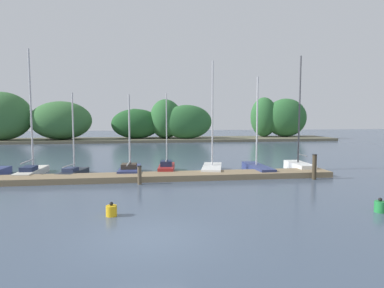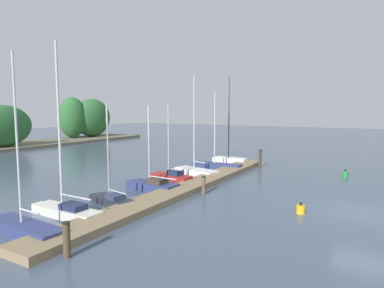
% 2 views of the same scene
% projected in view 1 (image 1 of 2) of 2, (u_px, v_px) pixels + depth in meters
% --- Properties ---
extents(ground, '(160.00, 160.00, 0.00)m').
position_uv_depth(ground, '(150.00, 239.00, 10.35)').
color(ground, '#425166').
extents(dock_pier, '(23.08, 1.80, 0.35)m').
position_uv_depth(dock_pier, '(148.00, 177.00, 19.93)').
color(dock_pier, '#847051').
rests_on(dock_pier, ground).
extents(far_shore, '(59.31, 8.00, 7.33)m').
position_uv_depth(far_shore, '(141.00, 121.00, 50.64)').
color(far_shore, '#66604C').
rests_on(far_shore, ground).
extents(sailboat_1, '(1.11, 4.19, 8.12)m').
position_uv_depth(sailboat_1, '(32.00, 169.00, 21.27)').
color(sailboat_1, silver).
rests_on(sailboat_1, ground).
extents(sailboat_2, '(1.62, 3.17, 5.37)m').
position_uv_depth(sailboat_2, '(73.00, 171.00, 21.28)').
color(sailboat_2, '#232833').
rests_on(sailboat_2, ground).
extents(sailboat_3, '(1.40, 3.76, 5.27)m').
position_uv_depth(sailboat_3, '(130.00, 169.00, 21.74)').
color(sailboat_3, navy).
rests_on(sailboat_3, ground).
extents(sailboat_4, '(1.33, 3.31, 5.41)m').
position_uv_depth(sailboat_4, '(167.00, 168.00, 22.29)').
color(sailboat_4, maroon).
rests_on(sailboat_4, ground).
extents(sailboat_5, '(2.07, 4.00, 7.55)m').
position_uv_depth(sailboat_5, '(212.00, 167.00, 22.50)').
color(sailboat_5, white).
rests_on(sailboat_5, ground).
extents(sailboat_6, '(1.09, 4.37, 6.51)m').
position_uv_depth(sailboat_6, '(257.00, 167.00, 22.66)').
color(sailboat_6, navy).
rests_on(sailboat_6, ground).
extents(sailboat_7, '(1.15, 3.29, 8.00)m').
position_uv_depth(sailboat_7, '(298.00, 164.00, 23.18)').
color(sailboat_7, white).
rests_on(sailboat_7, ground).
extents(mooring_piling_1, '(0.26, 0.26, 1.06)m').
position_uv_depth(mooring_piling_1, '(140.00, 175.00, 18.53)').
color(mooring_piling_1, brown).
rests_on(mooring_piling_1, ground).
extents(mooring_piling_2, '(0.29, 0.29, 1.54)m').
position_uv_depth(mooring_piling_2, '(314.00, 167.00, 20.01)').
color(mooring_piling_2, '#3D3323').
rests_on(mooring_piling_2, ground).
extents(channel_buoy_0, '(0.42, 0.42, 0.59)m').
position_uv_depth(channel_buoy_0, '(380.00, 206.00, 13.18)').
color(channel_buoy_0, '#23843D').
rests_on(channel_buoy_0, ground).
extents(channel_buoy_1, '(0.42, 0.42, 0.56)m').
position_uv_depth(channel_buoy_1, '(111.00, 211.00, 12.66)').
color(channel_buoy_1, gold).
rests_on(channel_buoy_1, ground).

